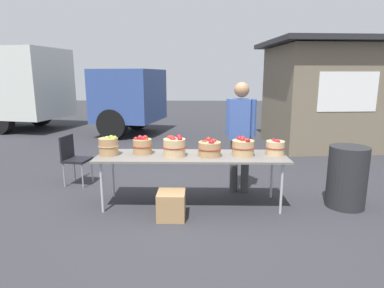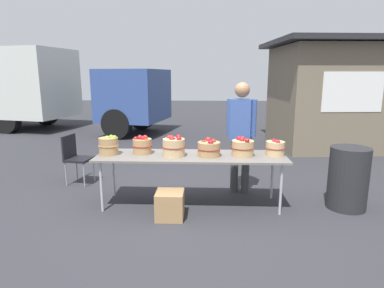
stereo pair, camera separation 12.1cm
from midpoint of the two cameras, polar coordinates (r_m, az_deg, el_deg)
name	(u,v)px [view 2 (the right image)]	position (r m, az deg, el deg)	size (l,w,h in m)	color
ground_plane	(191,204)	(4.89, 0.56, -10.54)	(40.00, 40.00, 0.00)	#2D2D33
market_table	(191,158)	(4.66, 0.58, -2.41)	(2.70, 0.76, 0.75)	slate
apple_basket_green_0	(109,146)	(4.79, -13.70, -0.29)	(0.29, 0.29, 0.29)	#A87F51
apple_basket_red_0	(142,145)	(4.77, -8.00, -0.23)	(0.29, 0.29, 0.28)	#A87F51
apple_basket_red_1	(174,147)	(4.58, -2.46, -0.45)	(0.33, 0.33, 0.30)	tan
apple_basket_red_2	(209,149)	(4.59, 3.75, -0.80)	(0.34, 0.34, 0.26)	#A87F51
apple_basket_red_3	(243,148)	(4.66, 9.59, -0.61)	(0.33, 0.33, 0.27)	tan
apple_basket_red_4	(275,148)	(4.78, 15.10, -0.67)	(0.28, 0.28, 0.23)	tan
vendor_adult	(241,129)	(5.18, 9.27, 2.59)	(0.45, 0.31, 1.77)	#3F3F3F
box_truck	(37,87)	(12.52, -25.25, 9.10)	(7.98, 3.70, 2.75)	silver
food_kiosk	(336,94)	(9.42, 24.30, 7.97)	(3.74, 3.20, 2.74)	#726651
folding_chair	(75,155)	(5.99, -19.24, -1.86)	(0.46, 0.46, 0.86)	black
trash_barrel	(348,178)	(5.15, 26.33, -5.39)	(0.54, 0.54, 0.89)	#262628
produce_crate	(170,205)	(4.40, -3.10, -10.63)	(0.36, 0.36, 0.36)	#A87F51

